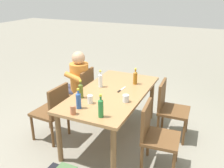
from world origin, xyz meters
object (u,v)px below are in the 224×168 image
(dining_table, at_px, (112,97))
(table_knife, at_px, (121,90))
(cup_white, at_px, (90,99))
(chair_far_right, at_px, (155,133))
(bottle_clear, at_px, (100,80))
(bottle_green, at_px, (101,107))
(bottle_blue, at_px, (79,100))
(bottle_olive, at_px, (81,90))
(chair_far_left, at_px, (169,107))
(bottle_amber, at_px, (135,77))
(chair_near_right, at_px, (53,110))
(person_in_white_shirt, at_px, (76,80))
(cup_terracotta, at_px, (73,110))
(cup_glass, at_px, (126,98))
(chair_near_left, at_px, (82,90))

(dining_table, bearing_deg, table_knife, 138.33)
(cup_white, bearing_deg, table_knife, 160.79)
(chair_far_right, distance_m, bottle_clear, 1.18)
(bottle_green, relative_size, bottle_blue, 1.09)
(cup_white, bearing_deg, bottle_olive, -117.46)
(chair_far_left, relative_size, bottle_amber, 3.38)
(bottle_blue, height_order, cup_white, bottle_blue)
(bottle_clear, bearing_deg, bottle_green, 27.09)
(chair_near_right, bearing_deg, bottle_amber, 130.76)
(chair_near_right, bearing_deg, person_in_white_shirt, -172.27)
(bottle_green, bearing_deg, chair_far_left, 153.00)
(dining_table, xyz_separation_m, bottle_olive, (0.36, -0.30, 0.20))
(bottle_green, bearing_deg, cup_terracotta, -77.22)
(bottle_blue, distance_m, bottle_clear, 0.75)
(dining_table, xyz_separation_m, cup_terracotta, (0.81, -0.14, 0.14))
(bottle_blue, bearing_deg, dining_table, 165.86)
(cup_glass, relative_size, cup_terracotta, 0.88)
(chair_far_right, xyz_separation_m, bottle_clear, (-0.50, -1.00, 0.38))
(chair_far_right, bearing_deg, bottle_olive, -92.45)
(person_in_white_shirt, height_order, bottle_clear, person_in_white_shirt)
(chair_near_right, relative_size, cup_glass, 8.99)
(person_in_white_shirt, relative_size, bottle_green, 4.10)
(chair_near_left, distance_m, chair_near_right, 0.81)
(bottle_green, bearing_deg, cup_glass, 167.09)
(chair_near_left, distance_m, chair_far_right, 1.73)
(chair_far_left, relative_size, bottle_clear, 3.29)
(dining_table, bearing_deg, bottle_green, 14.47)
(cup_glass, bearing_deg, cup_terracotta, -37.78)
(person_in_white_shirt, relative_size, cup_white, 10.58)
(bottle_amber, bearing_deg, bottle_blue, -18.77)
(cup_white, bearing_deg, dining_table, 167.57)
(cup_white, bearing_deg, cup_terracotta, -6.77)
(chair_far_right, xyz_separation_m, table_knife, (-0.52, -0.67, 0.27))
(bottle_amber, relative_size, table_knife, 1.07)
(person_in_white_shirt, bearing_deg, bottle_clear, 64.61)
(chair_near_left, height_order, cup_glass, chair_near_left)
(bottle_olive, height_order, cup_white, bottle_olive)
(dining_table, distance_m, cup_white, 0.50)
(person_in_white_shirt, relative_size, cup_glass, 12.18)
(cup_white, height_order, cup_glass, cup_white)
(chair_far_left, height_order, cup_glass, chair_far_left)
(bottle_clear, bearing_deg, bottle_blue, 5.59)
(bottle_olive, relative_size, cup_glass, 2.65)
(bottle_olive, bearing_deg, bottle_blue, 25.90)
(chair_near_right, relative_size, table_knife, 3.61)
(chair_near_right, bearing_deg, chair_far_left, 117.68)
(dining_table, bearing_deg, cup_terracotta, -10.05)
(bottle_blue, bearing_deg, cup_terracotta, 7.01)
(cup_terracotta, distance_m, table_knife, 0.95)
(bottle_amber, xyz_separation_m, bottle_blue, (1.07, -0.37, 0.00))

